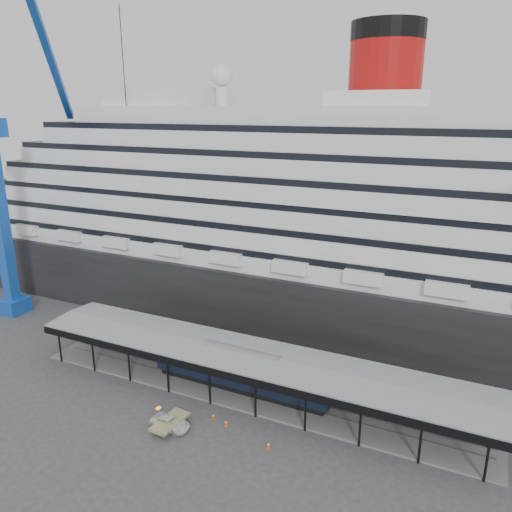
# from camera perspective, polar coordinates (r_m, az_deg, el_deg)

# --- Properties ---
(ground) EXTENTS (200.00, 200.00, 0.00)m
(ground) POSITION_cam_1_polar(r_m,az_deg,el_deg) (58.26, -3.15, -17.60)
(ground) COLOR #38383A
(ground) RESTS_ON ground
(cruise_ship) EXTENTS (130.00, 30.00, 43.90)m
(cruise_ship) POSITION_cam_1_polar(r_m,az_deg,el_deg) (78.99, 7.89, 5.99)
(cruise_ship) COLOR black
(cruise_ship) RESTS_ON ground
(platform_canopy) EXTENTS (56.00, 9.18, 5.30)m
(platform_canopy) POSITION_cam_1_polar(r_m,az_deg,el_deg) (60.75, -0.87, -13.38)
(platform_canopy) COLOR slate
(platform_canopy) RESTS_ON ground
(crane_blue) EXTENTS (22.63, 19.19, 47.60)m
(crane_blue) POSITION_cam_1_polar(r_m,az_deg,el_deg) (87.42, -26.81, 6.46)
(crane_blue) COLOR blue
(crane_blue) RESTS_ON ground
(port_truck) EXTENTS (4.56, 2.34, 1.23)m
(port_truck) POSITION_cam_1_polar(r_m,az_deg,el_deg) (56.57, -9.78, -18.27)
(port_truck) COLOR silver
(port_truck) RESTS_ON ground
(pullman_carriage) EXTENTS (22.46, 3.15, 22.04)m
(pullman_carriage) POSITION_cam_1_polar(r_m,az_deg,el_deg) (60.98, -1.72, -12.93)
(pullman_carriage) COLOR black
(pullman_carriage) RESTS_ON ground
(traffic_cone_left) EXTENTS (0.40, 0.40, 0.69)m
(traffic_cone_left) POSITION_cam_1_polar(r_m,az_deg,el_deg) (56.35, -3.46, -18.51)
(traffic_cone_left) COLOR #EC490D
(traffic_cone_left) RESTS_ON ground
(traffic_cone_mid) EXTENTS (0.45, 0.45, 0.69)m
(traffic_cone_mid) POSITION_cam_1_polar(r_m,az_deg,el_deg) (57.47, -4.91, -17.77)
(traffic_cone_mid) COLOR #EE3F0D
(traffic_cone_mid) RESTS_ON ground
(traffic_cone_right) EXTENTS (0.49, 0.49, 0.72)m
(traffic_cone_right) POSITION_cam_1_polar(r_m,az_deg,el_deg) (53.30, 1.43, -20.81)
(traffic_cone_right) COLOR #DB500C
(traffic_cone_right) RESTS_ON ground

